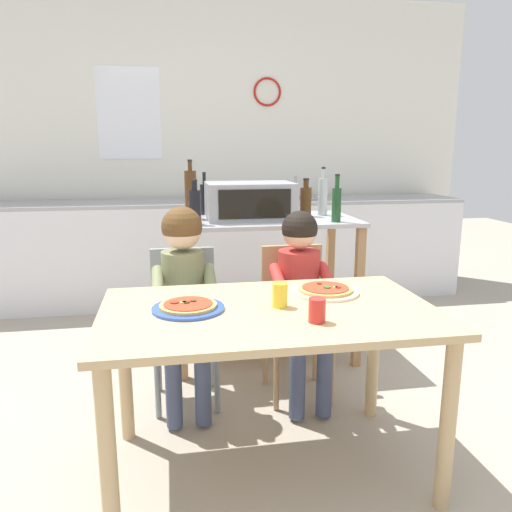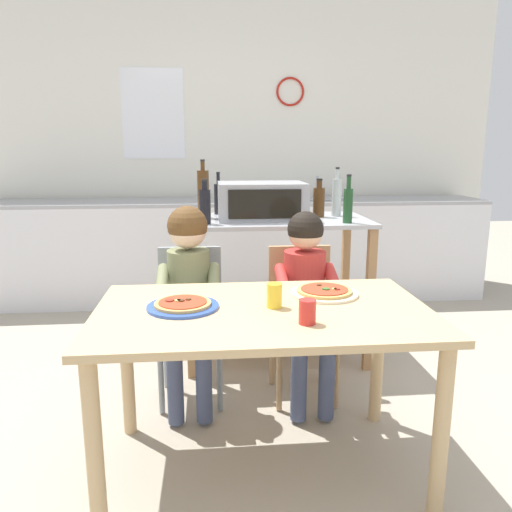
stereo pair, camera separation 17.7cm
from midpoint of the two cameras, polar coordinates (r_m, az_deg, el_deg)
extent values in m
plane|color=#A89E8C|center=(3.33, 0.16, -11.65)|extent=(11.52, 11.52, 0.00)
cube|color=white|center=(4.82, -1.92, 12.29)|extent=(4.99, 0.12, 2.70)
cube|color=white|center=(4.78, -10.62, 15.70)|extent=(0.56, 0.01, 0.80)
torus|color=red|center=(4.85, 5.04, 18.23)|extent=(0.26, 0.02, 0.26)
cube|color=silver|center=(4.51, -1.52, 0.55)|extent=(4.49, 0.60, 0.87)
cube|color=#9E9EA3|center=(4.44, -1.55, 6.22)|extent=(4.49, 0.60, 0.03)
cube|color=gray|center=(4.56, 8.42, 6.41)|extent=(0.40, 0.33, 0.02)
cylinder|color=#B7BABF|center=(4.67, 8.11, 7.81)|extent=(0.02, 0.02, 0.20)
cube|color=#B7BABF|center=(3.15, 3.91, 4.05)|extent=(1.16, 0.64, 0.02)
cube|color=#AD7F51|center=(3.28, 3.76, -6.04)|extent=(1.06, 0.59, 0.02)
cube|color=#AD7F51|center=(2.94, -5.82, -5.74)|extent=(0.05, 0.05, 0.89)
cube|color=#AD7F51|center=(3.12, 14.48, -5.01)|extent=(0.05, 0.05, 0.89)
cube|color=#AD7F51|center=(3.47, -5.76, -2.89)|extent=(0.05, 0.05, 0.89)
cube|color=#AD7F51|center=(3.63, 11.53, -2.43)|extent=(0.05, 0.05, 0.89)
cube|color=#999BA0|center=(3.12, 2.27, 6.33)|extent=(0.54, 0.38, 0.23)
cube|color=black|center=(2.94, 2.76, 5.94)|extent=(0.43, 0.01, 0.17)
cylinder|color=black|center=(2.97, 6.36, 4.64)|extent=(0.02, 0.01, 0.02)
cylinder|color=#ADB7B2|center=(3.31, 10.74, 6.57)|extent=(0.06, 0.06, 0.24)
cylinder|color=#ADB7B2|center=(3.30, 10.85, 9.19)|extent=(0.02, 0.02, 0.06)
cylinder|color=black|center=(3.30, 10.88, 9.85)|extent=(0.03, 0.03, 0.01)
cylinder|color=#4C2D14|center=(3.25, 8.77, 6.08)|extent=(0.07, 0.07, 0.19)
cylinder|color=#4C2D14|center=(3.24, 8.83, 8.13)|extent=(0.04, 0.04, 0.05)
cylinder|color=black|center=(3.24, 8.85, 8.65)|extent=(0.04, 0.04, 0.01)
cylinder|color=#4C2D14|center=(3.17, -4.46, 7.05)|extent=(0.07, 0.07, 0.30)
cylinder|color=#4C2D14|center=(3.16, -4.51, 10.25)|extent=(0.03, 0.03, 0.06)
cylinder|color=black|center=(3.16, -4.52, 10.86)|extent=(0.03, 0.03, 0.01)
cylinder|color=black|center=(2.92, -4.14, 5.62)|extent=(0.07, 0.07, 0.20)
cylinder|color=black|center=(2.90, -4.18, 8.05)|extent=(0.03, 0.03, 0.05)
cylinder|color=black|center=(2.90, -4.19, 8.65)|extent=(0.04, 0.04, 0.01)
cylinder|color=#1E4723|center=(3.02, 12.14, 5.62)|extent=(0.06, 0.06, 0.20)
cylinder|color=#1E4723|center=(3.00, 12.26, 8.21)|extent=(0.03, 0.03, 0.07)
cylinder|color=black|center=(3.00, 12.30, 9.00)|extent=(0.03, 0.03, 0.01)
cylinder|color=black|center=(3.35, -2.80, 6.52)|extent=(0.06, 0.06, 0.20)
cylinder|color=black|center=(3.34, -2.83, 8.80)|extent=(0.02, 0.02, 0.07)
cylinder|color=black|center=(3.34, -2.84, 9.48)|extent=(0.02, 0.02, 0.01)
cube|color=tan|center=(2.00, 3.35, -6.47)|extent=(1.34, 0.81, 0.03)
cylinder|color=tan|center=(1.86, -15.28, -20.93)|extent=(0.06, 0.06, 0.69)
cylinder|color=tan|center=(2.04, 22.90, -18.26)|extent=(0.06, 0.06, 0.69)
cylinder|color=tan|center=(2.46, -12.54, -12.15)|extent=(0.06, 0.06, 0.69)
cylinder|color=tan|center=(2.60, 15.69, -10.94)|extent=(0.06, 0.06, 0.69)
cube|color=gray|center=(2.68, -5.65, -7.63)|extent=(0.36, 0.36, 0.04)
cube|color=gray|center=(2.78, -5.72, -2.81)|extent=(0.34, 0.03, 0.38)
cylinder|color=gray|center=(2.63, -2.20, -13.18)|extent=(0.03, 0.03, 0.42)
cylinder|color=gray|center=(2.63, -8.91, -13.30)|extent=(0.03, 0.03, 0.42)
cylinder|color=gray|center=(2.90, -2.54, -10.64)|extent=(0.03, 0.03, 0.42)
cylinder|color=gray|center=(2.91, -8.56, -10.75)|extent=(0.03, 0.03, 0.42)
cube|color=tan|center=(2.72, 7.34, -7.38)|extent=(0.36, 0.36, 0.04)
cube|color=tan|center=(2.81, 6.74, -2.64)|extent=(0.34, 0.03, 0.38)
cylinder|color=tan|center=(2.71, 11.09, -12.66)|extent=(0.03, 0.03, 0.42)
cylinder|color=tan|center=(2.64, 4.66, -13.11)|extent=(0.03, 0.03, 0.42)
cylinder|color=tan|center=(2.97, 9.45, -10.27)|extent=(0.03, 0.03, 0.42)
cylinder|color=tan|center=(2.91, 3.63, -10.60)|extent=(0.03, 0.03, 0.42)
cube|color=#424C6B|center=(2.54, -4.08, -7.82)|extent=(0.10, 0.30, 0.10)
cylinder|color=#424C6B|center=(2.51, -3.92, -14.00)|extent=(0.08, 0.08, 0.44)
cube|color=#424C6B|center=(2.54, -7.27, -7.88)|extent=(0.10, 0.30, 0.10)
cylinder|color=#424C6B|center=(2.51, -7.22, -14.05)|extent=(0.08, 0.08, 0.44)
cylinder|color=#7A7F56|center=(2.51, -2.81, -2.91)|extent=(0.06, 0.26, 0.15)
cylinder|color=#7A7F56|center=(2.51, -8.75, -3.03)|extent=(0.06, 0.26, 0.15)
cylinder|color=#7A7F56|center=(2.62, -5.75, -3.15)|extent=(0.22, 0.22, 0.35)
sphere|color=beige|center=(2.55, -5.89, 3.04)|extent=(0.20, 0.20, 0.20)
sphere|color=brown|center=(2.55, -5.90, 3.43)|extent=(0.21, 0.21, 0.21)
cube|color=#424C6B|center=(2.60, 9.56, -7.50)|extent=(0.10, 0.30, 0.10)
cylinder|color=#424C6B|center=(2.57, 10.12, -13.50)|extent=(0.08, 0.08, 0.44)
cube|color=#424C6B|center=(2.56, 6.51, -7.65)|extent=(0.10, 0.30, 0.10)
cylinder|color=#424C6B|center=(2.54, 6.98, -13.74)|extent=(0.08, 0.08, 0.44)
cylinder|color=#BC332D|center=(2.59, 10.78, -2.84)|extent=(0.06, 0.26, 0.15)
cylinder|color=#BC332D|center=(2.53, 5.10, -3.03)|extent=(0.06, 0.26, 0.15)
cylinder|color=#BC332D|center=(2.66, 7.46, -3.09)|extent=(0.22, 0.22, 0.34)
sphere|color=beige|center=(2.60, 7.63, 2.68)|extent=(0.18, 0.18, 0.18)
sphere|color=black|center=(2.60, 7.64, 3.03)|extent=(0.19, 0.19, 0.19)
cylinder|color=#3356B7|center=(2.01, -5.88, -5.81)|extent=(0.29, 0.29, 0.01)
cylinder|color=tan|center=(2.01, -5.88, -5.49)|extent=(0.23, 0.23, 0.01)
cylinder|color=#B23D23|center=(2.01, -5.89, -5.27)|extent=(0.19, 0.19, 0.00)
cylinder|color=maroon|center=(2.02, -7.40, -5.09)|extent=(0.03, 0.03, 0.01)
cylinder|color=#563319|center=(2.01, -6.12, -5.10)|extent=(0.03, 0.03, 0.01)
cylinder|color=#563319|center=(2.02, -5.27, -4.98)|extent=(0.02, 0.02, 0.01)
cylinder|color=#DBC666|center=(2.01, -6.47, -5.13)|extent=(0.03, 0.03, 0.01)
cylinder|color=beige|center=(2.21, 10.10, -4.26)|extent=(0.29, 0.29, 0.01)
cylinder|color=tan|center=(2.21, 10.11, -3.96)|extent=(0.24, 0.24, 0.01)
cylinder|color=#B23D23|center=(2.21, 10.12, -3.76)|extent=(0.20, 0.20, 0.00)
cylinder|color=#DBC666|center=(2.20, 11.25, -3.75)|extent=(0.02, 0.02, 0.01)
cylinder|color=#563319|center=(2.25, 9.47, -3.31)|extent=(0.02, 0.02, 0.01)
cylinder|color=maroon|center=(2.20, 11.52, -3.76)|extent=(0.03, 0.03, 0.01)
cylinder|color=#386628|center=(2.19, 10.29, -3.75)|extent=(0.03, 0.03, 0.01)
cylinder|color=yellow|center=(2.00, 4.65, -4.55)|extent=(0.06, 0.06, 0.10)
cylinder|color=red|center=(1.84, 8.66, -6.36)|extent=(0.06, 0.06, 0.09)
camera|label=1|loc=(0.09, -87.75, 0.49)|focal=34.96mm
camera|label=2|loc=(0.09, 92.25, -0.49)|focal=34.96mm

